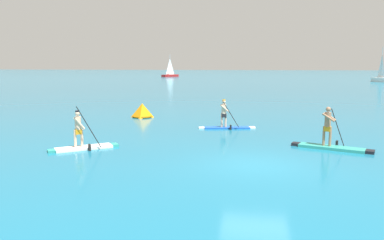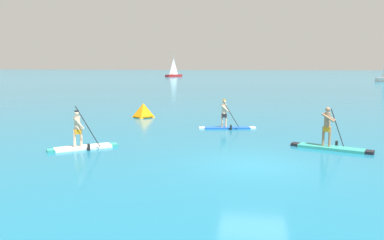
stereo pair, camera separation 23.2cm
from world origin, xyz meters
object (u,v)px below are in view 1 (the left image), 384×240
Objects in this scene: paddleboarder_near_left at (83,141)px; sailboat_right_horizon at (381,78)px; paddleboarder_mid_center at (226,121)px; race_marker_buoy at (142,111)px; paddleboarder_far_right at (331,141)px; sailboat_left_horizon at (170,74)px.

sailboat_right_horizon is at bearing 27.77° from paddleboarder_near_left.
paddleboarder_mid_center is 2.33× the size of race_marker_buoy.
paddleboarder_near_left is at bearing 128.80° from sailboat_right_horizon.
paddleboarder_far_right is 0.51× the size of sailboat_left_horizon.
paddleboarder_near_left is at bearing -88.71° from race_marker_buoy.
sailboat_left_horizon is 0.90× the size of sailboat_right_horizon.
race_marker_buoy is at bearing 164.00° from paddleboarder_far_right.
paddleboarder_far_right is (10.54, 1.65, -0.01)m from paddleboarder_near_left.
paddleboarder_near_left is 0.83× the size of paddleboarder_mid_center.
sailboat_right_horizon reaches higher than paddleboarder_far_right.
paddleboarder_mid_center is (5.75, 6.25, 0.05)m from paddleboarder_near_left.
paddleboarder_near_left is 0.42× the size of sailboat_left_horizon.
paddleboarder_mid_center is at bearing -31.51° from race_marker_buoy.
paddleboarder_mid_center is 88.34m from sailboat_left_horizon.
paddleboarder_far_right is 0.46× the size of sailboat_right_horizon.
paddleboarder_near_left is 1.93× the size of race_marker_buoy.
sailboat_left_horizon is (-15.79, 91.92, 0.40)m from paddleboarder_near_left.
paddleboarder_far_right is 69.85m from sailboat_right_horizon.
paddleboarder_far_right is at bearing 135.98° from sailboat_right_horizon.
sailboat_right_horizon reaches higher than paddleboarder_near_left.
sailboat_right_horizon is at bearing 92.47° from paddleboarder_far_right.
paddleboarder_near_left is at bearing -143.35° from paddleboarder_mid_center.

